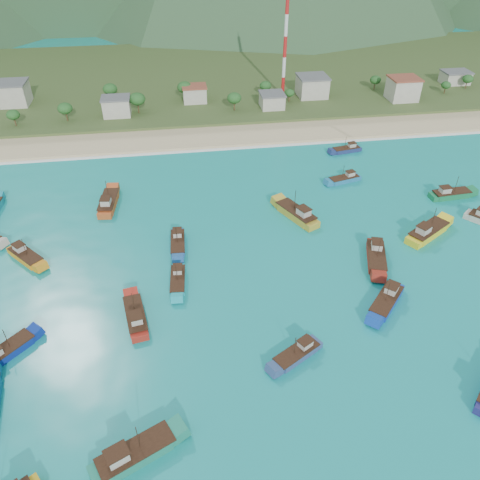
{
  "coord_description": "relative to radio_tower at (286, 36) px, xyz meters",
  "views": [
    {
      "loc": [
        -8.62,
        -61.56,
        62.17
      ],
      "look_at": [
        3.31,
        18.0,
        3.0
      ],
      "focal_mm": 35.0,
      "sensor_mm": 36.0,
      "label": 1
    }
  ],
  "objects": [
    {
      "name": "boat_2",
      "position": [
        -50.75,
        -133.88,
        -21.95
      ],
      "size": [
        12.33,
        8.25,
        7.06
      ],
      "rotation": [
        0.0,
        0.0,
        5.15
      ],
      "color": "#1A7B62",
      "rests_on": "ground"
    },
    {
      "name": "boat_6",
      "position": [
        -43.41,
        -98.45,
        -22.24
      ],
      "size": [
        3.38,
        9.42,
        5.47
      ],
      "rotation": [
        0.0,
        0.0,
        3.07
      ],
      "color": "#17A9B8",
      "rests_on": "ground"
    },
    {
      "name": "boat_16",
      "position": [
        -59.2,
        -66.99,
        -21.95
      ],
      "size": [
        4.68,
        12.23,
        7.06
      ],
      "rotation": [
        0.0,
        0.0,
        6.19
      ],
      "color": "#B64B1F",
      "rests_on": "ground"
    },
    {
      "name": "boat_23",
      "position": [
        13.21,
        -90.64,
        -21.89
      ],
      "size": [
        12.58,
        9.7,
        7.39
      ],
      "rotation": [
        0.0,
        0.0,
        5.26
      ],
      "color": "yellow",
      "rests_on": "ground"
    },
    {
      "name": "surf_line",
      "position": [
        -32.95,
        -38.5,
        -22.84
      ],
      "size": [
        400.0,
        2.5,
        0.08
      ],
      "primitive_type": "cube",
      "color": "white",
      "rests_on": "ground"
    },
    {
      "name": "village",
      "position": [
        -21.43,
        -3.6,
        -18.03
      ],
      "size": [
        211.96,
        30.35,
        7.57
      ],
      "color": "beige",
      "rests_on": "ground"
    },
    {
      "name": "radio_tower",
      "position": [
        0.0,
        0.0,
        0.0
      ],
      "size": [
        1.2,
        1.2,
        42.49
      ],
      "color": "red",
      "rests_on": "ground"
    },
    {
      "name": "boat_4",
      "position": [
        -42.89,
        -86.09,
        -22.18
      ],
      "size": [
        3.29,
        9.94,
        5.81
      ],
      "rotation": [
        0.0,
        0.0,
        3.1
      ],
      "color": "#21569C",
      "rests_on": "ground"
    },
    {
      "name": "boat_8",
      "position": [
        9.44,
        -46.11,
        -22.27
      ],
      "size": [
        9.29,
        4.15,
        5.3
      ],
      "rotation": [
        0.0,
        0.0,
        1.74
      ],
      "color": "navy",
      "rests_on": "ground"
    },
    {
      "name": "boat_13",
      "position": [
        -4.85,
        -110.39,
        -22.05
      ],
      "size": [
        9.89,
        10.29,
        6.51
      ],
      "rotation": [
        0.0,
        0.0,
        2.39
      ],
      "color": "#123FAD",
      "rests_on": "ground"
    },
    {
      "name": "boat_7",
      "position": [
        26.98,
        -75.57,
        -22.08
      ],
      "size": [
        10.92,
        3.87,
        6.34
      ],
      "rotation": [
        0.0,
        0.0,
        4.78
      ],
      "color": "#127242",
      "rests_on": "ground"
    },
    {
      "name": "boat_22",
      "position": [
        -14.27,
        -78.94,
        -21.89
      ],
      "size": [
        8.85,
        12.9,
        7.42
      ],
      "rotation": [
        0.0,
        0.0,
        0.45
      ],
      "color": "gold",
      "rests_on": "ground"
    },
    {
      "name": "ground",
      "position": [
        -32.95,
        -108.0,
        -22.84
      ],
      "size": [
        600.0,
        600.0,
        0.0
      ],
      "primitive_type": "plane",
      "color": "#0D8196",
      "rests_on": "ground"
    },
    {
      "name": "boat_3",
      "position": [
        -24.5,
        -120.05,
        -22.23
      ],
      "size": [
        9.54,
        7.15,
        5.57
      ],
      "rotation": [
        0.0,
        0.0,
        2.1
      ],
      "color": "#30497B",
      "rests_on": "ground"
    },
    {
      "name": "boat_21",
      "position": [
        -1.72,
        -97.51,
        -22.0
      ],
      "size": [
        6.81,
        12.04,
        6.82
      ],
      "rotation": [
        0.0,
        0.0,
        2.83
      ],
      "color": "maroon",
      "rests_on": "ground"
    },
    {
      "name": "beach",
      "position": [
        -32.95,
        -29.0,
        -22.84
      ],
      "size": [
        400.0,
        18.0,
        1.2
      ],
      "primitive_type": "cube",
      "color": "beige",
      "rests_on": "ground"
    },
    {
      "name": "vegetation",
      "position": [
        -29.09,
        -4.53,
        -17.81
      ],
      "size": [
        277.45,
        25.05,
        9.13
      ],
      "color": "#235623",
      "rests_on": "ground"
    },
    {
      "name": "boat_28",
      "position": [
        -72.54,
        -112.46,
        -22.17
      ],
      "size": [
        9.07,
        9.16,
        5.88
      ],
      "rotation": [
        0.0,
        0.0,
        5.51
      ],
      "color": "navy",
      "rests_on": "ground"
    },
    {
      "name": "boat_27",
      "position": [
        2.83,
        -63.62,
        -22.26
      ],
      "size": [
        9.49,
        4.88,
        5.38
      ],
      "rotation": [
        0.0,
        0.0,
        1.82
      ],
      "color": "#1D6F9F",
      "rests_on": "ground"
    },
    {
      "name": "boat_18",
      "position": [
        -51.37,
        -107.55,
        -22.08
      ],
      "size": [
        4.99,
        11.13,
        6.35
      ],
      "rotation": [
        0.0,
        0.0,
        0.17
      ],
      "color": "#A12418",
      "rests_on": "ground"
    },
    {
      "name": "boat_9",
      "position": [
        -74.98,
        -86.03,
        -22.14
      ],
      "size": [
        9.09,
        9.57,
        6.03
      ],
      "rotation": [
        0.0,
        0.0,
        3.88
      ],
      "color": "orange",
      "rests_on": "ground"
    },
    {
      "name": "land",
      "position": [
        -32.95,
        32.0,
        -22.84
      ],
      "size": [
        400.0,
        110.0,
        2.4
      ],
      "primitive_type": "cube",
      "color": "#385123",
      "rests_on": "ground"
    }
  ]
}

